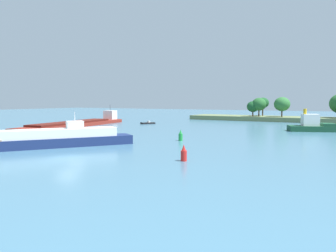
{
  "coord_description": "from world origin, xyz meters",
  "views": [
    {
      "loc": [
        30.49,
        -28.0,
        6.9
      ],
      "look_at": [
        -6.26,
        35.5,
        1.2
      ],
      "focal_mm": 35.44,
      "sensor_mm": 36.0,
      "label": 1
    }
  ],
  "objects": [
    {
      "name": "ground_plane",
      "position": [
        0.0,
        0.0,
        0.0
      ],
      "size": [
        400.0,
        400.0,
        0.0
      ],
      "primitive_type": "plane",
      "color": "teal"
    },
    {
      "name": "channel_buoy_green",
      "position": [
        4.11,
        21.86,
        0.81
      ],
      "size": [
        0.7,
        0.7,
        1.9
      ],
      "color": "green",
      "rests_on": "ground"
    },
    {
      "name": "white_riverboat",
      "position": [
        -8.43,
        5.82,
        1.25
      ],
      "size": [
        15.93,
        21.19,
        5.18
      ],
      "color": "navy",
      "rests_on": "ground"
    },
    {
      "name": "small_motorboat",
      "position": [
        -18.02,
        26.04,
        0.23
      ],
      "size": [
        3.2,
        3.81,
        0.89
      ],
      "color": "#19472D",
      "rests_on": "ground"
    },
    {
      "name": "cargo_barge",
      "position": [
        -34.43,
        36.2,
        0.79
      ],
      "size": [
        12.7,
        40.91,
        5.53
      ],
      "color": "maroon",
      "rests_on": "ground"
    },
    {
      "name": "fishing_skiff",
      "position": [
        -23.27,
        52.99,
        0.23
      ],
      "size": [
        3.68,
        4.4,
        0.89
      ],
      "color": "black",
      "rests_on": "ground"
    },
    {
      "name": "treeline_island",
      "position": [
        17.49,
        86.49,
        3.38
      ],
      "size": [
        67.84,
        13.31,
        9.55
      ],
      "color": "#66754C",
      "rests_on": "ground"
    },
    {
      "name": "tugboat",
      "position": [
        21.46,
        51.86,
        1.28
      ],
      "size": [
        10.63,
        7.63,
        5.02
      ],
      "color": "#19472D",
      "rests_on": "ground"
    },
    {
      "name": "channel_buoy_red",
      "position": [
        13.36,
        5.17,
        0.81
      ],
      "size": [
        0.7,
        0.7,
        1.9
      ],
      "color": "red",
      "rests_on": "ground"
    }
  ]
}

